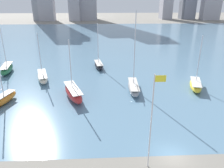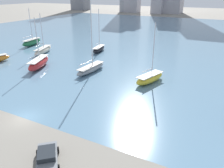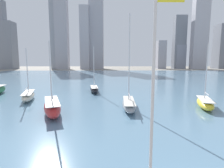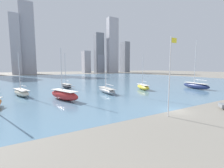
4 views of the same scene
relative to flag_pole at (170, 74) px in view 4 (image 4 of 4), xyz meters
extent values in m
plane|color=gray|center=(3.44, 1.63, -6.25)|extent=(500.00, 500.00, 0.00)
cube|color=slate|center=(3.44, 71.63, -6.25)|extent=(180.00, 140.00, 0.00)
cylinder|color=silver|center=(-0.06, 0.00, -0.49)|extent=(0.14, 0.14, 11.53)
cube|color=yellow|center=(0.56, 0.00, 4.78)|extent=(1.10, 0.03, 0.70)
cube|color=#A8A8B2|center=(-26.14, 167.47, 23.53)|extent=(8.77, 12.58, 59.56)
cube|color=#9E9EA8|center=(-15.32, 172.59, 30.65)|extent=(13.67, 15.75, 73.80)
cube|color=#9E9EA8|center=(51.03, 176.22, 7.97)|extent=(8.52, 12.92, 28.45)
cube|color=slate|center=(69.41, 175.14, 20.38)|extent=(11.68, 8.92, 53.26)
cube|color=gray|center=(70.40, 175.29, 5.83)|extent=(10.04, 10.44, 24.16)
cube|color=#A8A8B2|center=(85.80, 166.53, 30.22)|extent=(14.33, 8.40, 72.95)
cube|color=slate|center=(112.62, 175.98, 16.22)|extent=(8.79, 14.45, 44.94)
ellipsoid|color=yellow|center=(14.90, 22.49, -5.43)|extent=(4.63, 8.20, 1.64)
cube|color=silver|center=(14.90, 22.49, -4.65)|extent=(3.80, 6.72, 0.10)
cube|color=#2D2D33|center=(14.90, 22.49, -5.88)|extent=(0.58, 1.40, 0.74)
cylinder|color=silver|center=(15.07, 23.06, 0.23)|extent=(0.18, 0.18, 9.67)
cylinder|color=silver|center=(14.62, 21.63, -3.50)|extent=(1.04, 2.90, 0.14)
ellipsoid|color=beige|center=(-19.34, 29.38, -5.42)|extent=(4.84, 9.50, 1.66)
cube|color=#BCB7AD|center=(-19.34, 29.38, -4.64)|extent=(3.97, 7.79, 0.10)
cube|color=#2D2D33|center=(-19.34, 29.38, -5.88)|extent=(0.64, 1.64, 0.75)
cylinder|color=silver|center=(-19.55, 30.04, 0.07)|extent=(0.18, 0.18, 9.32)
cylinder|color=silver|center=(-18.85, 27.78, -3.49)|extent=(1.53, 4.57, 0.14)
ellipsoid|color=#19234C|center=(31.89, 15.23, -5.27)|extent=(4.30, 10.41, 1.96)
cube|color=silver|center=(31.89, 15.23, -4.34)|extent=(3.52, 8.53, 0.10)
cube|color=#2D2D33|center=(31.89, 15.23, -5.81)|extent=(0.48, 1.82, 0.88)
cylinder|color=silver|center=(32.02, 15.97, 2.92)|extent=(0.18, 0.18, 14.41)
cylinder|color=silver|center=(31.61, 13.68, -3.19)|extent=(0.96, 4.62, 0.14)
ellipsoid|color=gray|center=(1.41, 22.32, -5.52)|extent=(2.74, 9.76, 1.46)
cube|color=#BCB7AD|center=(1.41, 22.32, -4.84)|extent=(2.25, 8.00, 0.10)
cube|color=#2D2D33|center=(1.41, 22.32, -5.92)|extent=(0.25, 1.74, 0.66)
cylinder|color=silver|center=(1.44, 23.04, 2.58)|extent=(0.18, 0.18, 14.74)
cylinder|color=silver|center=(1.32, 20.65, -3.69)|extent=(0.39, 4.78, 0.14)
ellipsoid|color=black|center=(-6.08, 38.46, -5.51)|extent=(3.25, 7.85, 1.47)
cube|color=#BCB7AD|center=(-6.08, 38.46, -4.83)|extent=(2.66, 6.44, 0.10)
cube|color=#2D2D33|center=(-6.08, 38.46, -5.92)|extent=(0.37, 1.38, 0.66)
cylinder|color=silver|center=(-6.17, 39.02, 0.51)|extent=(0.18, 0.18, 10.58)
cylinder|color=silver|center=(-5.94, 37.56, -3.68)|extent=(0.61, 2.95, 0.14)
ellipsoid|color=#B72828|center=(-10.92, 19.19, -5.17)|extent=(5.67, 9.81, 2.16)
cube|color=silver|center=(-10.92, 19.19, -4.14)|extent=(4.65, 8.05, 0.10)
cube|color=#2D2D33|center=(-10.92, 19.19, -5.76)|extent=(0.76, 1.67, 0.97)
cylinder|color=silver|center=(-11.18, 19.87, 0.50)|extent=(0.18, 0.18, 9.18)
cylinder|color=silver|center=(-10.35, 17.70, -2.99)|extent=(1.78, 4.38, 0.14)
cylinder|color=black|center=(12.32, -1.73, -5.91)|extent=(0.68, 0.71, 0.70)
camera|label=1|loc=(-5.28, -20.03, 12.40)|focal=35.00mm
camera|label=2|loc=(26.55, -16.15, 10.26)|focal=35.00mm
camera|label=3|loc=(-1.91, -7.39, 2.09)|focal=28.00mm
camera|label=4|loc=(-17.84, -14.57, 0.96)|focal=24.00mm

